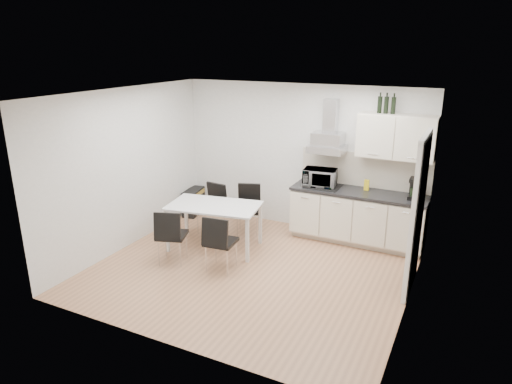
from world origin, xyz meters
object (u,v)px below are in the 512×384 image
guitar_amp (194,202)px  floor_speaker (239,209)px  kitchenette (361,196)px  chair_near_left (172,236)px  chair_far_left (211,209)px  chair_far_right (248,210)px  dining_table (214,209)px  chair_near_right (221,242)px

guitar_amp → floor_speaker: 0.93m
kitchenette → chair_near_left: 3.15m
chair_far_left → guitar_amp: 1.07m
chair_far_right → chair_near_left: (-0.53, -1.52, 0.00)m
kitchenette → guitar_amp: bearing=-178.5°
chair_near_left → guitar_amp: chair_near_left is taller
dining_table → chair_near_left: 0.84m
chair_far_left → floor_speaker: 0.96m
chair_far_left → chair_near_right: same height
floor_speaker → dining_table: bearing=-93.3°
chair_far_right → chair_near_left: 1.61m
dining_table → chair_near_left: (-0.30, -0.75, -0.23)m
chair_far_right → guitar_amp: bearing=-36.0°
kitchenette → chair_near_left: (-2.39, -2.02, -0.39)m
kitchenette → chair_near_right: (-1.59, -1.91, -0.39)m
chair_far_left → floor_speaker: (0.08, 0.92, -0.27)m
chair_near_right → floor_speaker: chair_near_right is taller
dining_table → guitar_amp: (-1.21, 1.18, -0.42)m
chair_far_right → kitchenette: bearing=175.1°
kitchenette → floor_speaker: (-2.39, 0.17, -0.66)m
chair_near_left → dining_table: bearing=49.1°
dining_table → floor_speaker: dining_table is taller
dining_table → chair_far_right: 0.84m
chair_far_left → kitchenette: bearing=-156.9°
chair_far_right → guitar_amp: 1.50m
guitar_amp → chair_near_right: bearing=-56.7°
chair_near_left → chair_near_right: 0.81m
chair_near_left → chair_far_right: bearing=51.9°
chair_far_left → guitar_amp: (-0.82, 0.67, -0.19)m
dining_table → floor_speaker: 1.55m
guitar_amp → chair_near_left: bearing=-74.7°
kitchenette → chair_far_left: kitchenette is taller
chair_far_left → chair_near_left: 1.27m
kitchenette → dining_table: kitchenette is taller
chair_far_left → chair_far_right: (0.61, 0.26, 0.00)m
dining_table → chair_near_right: size_ratio=1.80×
kitchenette → chair_near_right: size_ratio=2.86×
chair_far_right → chair_near_left: bearing=50.9°
guitar_amp → dining_table: bearing=-54.2°
dining_table → chair_far_left: size_ratio=1.80×
chair_far_left → chair_far_right: 0.67m
kitchenette → guitar_amp: (-3.29, -0.08, -0.58)m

